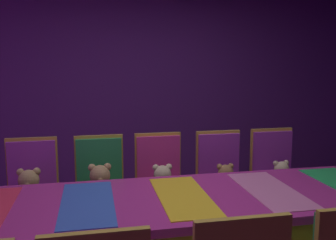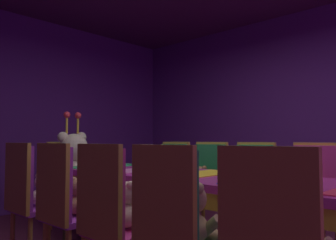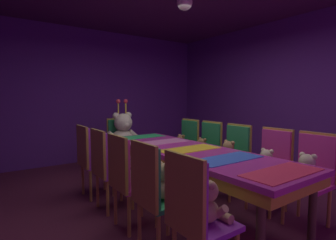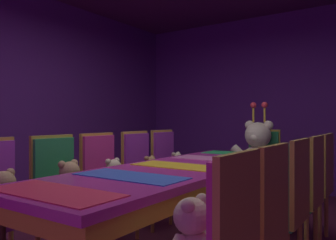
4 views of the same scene
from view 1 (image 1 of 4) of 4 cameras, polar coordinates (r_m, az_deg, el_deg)
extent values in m
cube|color=#59267F|center=(4.87, -5.01, 6.39)|extent=(0.12, 6.40, 2.80)
cube|color=#B22D8C|center=(2.47, 2.29, -12.10)|extent=(0.90, 2.83, 0.05)
cube|color=gold|center=(2.49, 2.27, -13.71)|extent=(0.88, 2.78, 0.10)
cylinder|color=#4C3826|center=(3.43, 22.36, -13.29)|extent=(0.07, 0.07, 0.69)
cube|color=blue|center=(2.39, -12.19, -12.23)|extent=(0.77, 0.32, 0.01)
cube|color=yellow|center=(2.46, 2.29, -11.48)|extent=(0.77, 0.32, 0.01)
cube|color=pink|center=(2.66, 15.21, -10.21)|extent=(0.77, 0.32, 0.01)
cube|color=purple|center=(3.22, -20.20, -12.78)|extent=(0.40, 0.40, 0.04)
cube|color=purple|center=(3.31, -19.98, -7.28)|extent=(0.05, 0.38, 0.50)
cube|color=gold|center=(3.33, -19.92, -7.18)|extent=(0.03, 0.41, 0.55)
cylinder|color=gold|center=(3.44, -16.85, -15.39)|extent=(0.04, 0.04, 0.42)
cylinder|color=gold|center=(3.48, -22.29, -15.34)|extent=(0.04, 0.04, 0.42)
ellipsoid|color=tan|center=(3.19, -20.30, -10.96)|extent=(0.20, 0.20, 0.16)
sphere|color=tan|center=(3.12, -20.49, -8.57)|extent=(0.16, 0.16, 0.16)
sphere|color=tan|center=(3.08, -20.63, -9.08)|extent=(0.06, 0.06, 0.06)
sphere|color=tan|center=(3.12, -19.40, -7.41)|extent=(0.06, 0.06, 0.06)
sphere|color=tan|center=(3.14, -21.59, -7.43)|extent=(0.06, 0.06, 0.06)
cylinder|color=tan|center=(3.13, -18.59, -10.93)|extent=(0.06, 0.14, 0.13)
cylinder|color=tan|center=(3.16, -22.25, -10.93)|extent=(0.06, 0.14, 0.13)
cylinder|color=tan|center=(3.07, -19.62, -12.71)|extent=(0.07, 0.15, 0.07)
cylinder|color=tan|center=(3.09, -21.61, -12.70)|extent=(0.07, 0.15, 0.07)
cube|color=#268C4C|center=(3.18, -10.22, -12.68)|extent=(0.40, 0.40, 0.04)
cube|color=#268C4C|center=(3.26, -10.42, -7.12)|extent=(0.05, 0.38, 0.50)
cube|color=gold|center=(3.28, -10.43, -7.01)|extent=(0.03, 0.41, 0.55)
cylinder|color=gold|center=(3.13, -6.95, -17.56)|extent=(0.04, 0.04, 0.42)
cylinder|color=gold|center=(3.42, -7.40, -15.21)|extent=(0.04, 0.04, 0.42)
cylinder|color=gold|center=(3.41, -12.96, -15.39)|extent=(0.04, 0.04, 0.42)
ellipsoid|color=tan|center=(3.14, -10.27, -10.80)|extent=(0.21, 0.21, 0.16)
sphere|color=tan|center=(3.07, -10.34, -8.30)|extent=(0.16, 0.16, 0.16)
sphere|color=tan|center=(3.02, -10.31, -8.83)|extent=(0.06, 0.06, 0.06)
sphere|color=tan|center=(3.08, -9.22, -7.06)|extent=(0.06, 0.06, 0.06)
sphere|color=tan|center=(3.07, -11.54, -7.14)|extent=(0.06, 0.06, 0.06)
cylinder|color=tan|center=(3.10, -8.33, -10.70)|extent=(0.06, 0.15, 0.14)
cylinder|color=tan|center=(3.09, -12.20, -10.83)|extent=(0.06, 0.15, 0.14)
cylinder|color=tan|center=(3.03, -9.13, -12.59)|extent=(0.07, 0.15, 0.07)
cylinder|color=tan|center=(3.03, -11.24, -12.66)|extent=(0.07, 0.15, 0.07)
cube|color=#CC338C|center=(3.23, -0.85, -12.17)|extent=(0.40, 0.40, 0.04)
cube|color=#CC338C|center=(3.31, -1.44, -6.72)|extent=(0.05, 0.38, 0.50)
cube|color=gold|center=(3.34, -1.51, -6.62)|extent=(0.03, 0.41, 0.55)
cylinder|color=gold|center=(3.21, 2.65, -16.80)|extent=(0.04, 0.04, 0.42)
cylinder|color=gold|center=(3.15, -3.27, -17.29)|extent=(0.04, 0.04, 0.42)
cylinder|color=gold|center=(3.49, 1.32, -14.60)|extent=(0.04, 0.04, 0.42)
cylinder|color=gold|center=(3.44, -4.07, -14.99)|extent=(0.04, 0.04, 0.42)
ellipsoid|color=beige|center=(3.20, -0.86, -10.47)|extent=(0.18, 0.18, 0.15)
sphere|color=beige|center=(3.14, -0.81, -8.27)|extent=(0.15, 0.15, 0.15)
sphere|color=#FDDCAD|center=(3.10, -0.63, -8.73)|extent=(0.06, 0.06, 0.06)
sphere|color=beige|center=(3.15, 0.14, -7.16)|extent=(0.06, 0.06, 0.06)
sphere|color=beige|center=(3.13, -1.87, -7.27)|extent=(0.06, 0.06, 0.06)
cylinder|color=beige|center=(3.17, 0.94, -10.33)|extent=(0.05, 0.13, 0.12)
cylinder|color=beige|center=(3.14, -2.41, -10.54)|extent=(0.05, 0.13, 0.12)
cylinder|color=beige|center=(3.11, 0.47, -12.00)|extent=(0.06, 0.14, 0.06)
cylinder|color=beige|center=(3.09, -1.34, -12.12)|extent=(0.06, 0.14, 0.06)
cube|color=purple|center=(3.36, 8.61, -11.42)|extent=(0.40, 0.40, 0.04)
cube|color=purple|center=(3.44, 7.68, -6.20)|extent=(0.05, 0.38, 0.50)
cube|color=gold|center=(3.46, 7.57, -6.12)|extent=(0.03, 0.41, 0.55)
cylinder|color=gold|center=(3.37, 12.15, -15.70)|extent=(0.04, 0.04, 0.42)
cylinder|color=gold|center=(3.26, 6.77, -16.41)|extent=(0.04, 0.04, 0.42)
cylinder|color=gold|center=(3.64, 10.08, -13.75)|extent=(0.04, 0.04, 0.42)
cylinder|color=gold|center=(3.54, 5.10, -14.30)|extent=(0.04, 0.04, 0.42)
ellipsoid|color=#9E7247|center=(3.33, 8.65, -9.88)|extent=(0.17, 0.17, 0.14)
sphere|color=#9E7247|center=(3.28, 8.79, -7.93)|extent=(0.14, 0.14, 0.14)
sphere|color=tan|center=(3.24, 9.07, -8.33)|extent=(0.05, 0.05, 0.05)
sphere|color=#9E7247|center=(3.30, 9.56, -6.94)|extent=(0.05, 0.05, 0.05)
sphere|color=#9E7247|center=(3.26, 7.87, -7.07)|extent=(0.05, 0.05, 0.05)
cylinder|color=#9E7247|center=(3.33, 10.26, -9.71)|extent=(0.05, 0.12, 0.11)
cylinder|color=#9E7247|center=(3.27, 7.45, -9.97)|extent=(0.05, 0.12, 0.11)
cylinder|color=#9E7247|center=(3.26, 10.07, -11.16)|extent=(0.06, 0.13, 0.06)
cylinder|color=#9E7247|center=(3.23, 8.56, -11.32)|extent=(0.06, 0.13, 0.06)
cube|color=purple|center=(3.59, 16.66, -10.40)|extent=(0.40, 0.40, 0.04)
cube|color=purple|center=(3.66, 15.52, -5.55)|extent=(0.05, 0.38, 0.50)
cube|color=gold|center=(3.68, 15.37, -5.47)|extent=(0.03, 0.41, 0.55)
cylinder|color=gold|center=(3.61, 20.04, -14.32)|extent=(0.04, 0.04, 0.42)
cylinder|color=gold|center=(3.47, 15.36, -15.10)|extent=(0.04, 0.04, 0.42)
cylinder|color=gold|center=(3.87, 17.52, -12.64)|extent=(0.04, 0.04, 0.42)
cylinder|color=gold|center=(3.73, 13.09, -13.27)|extent=(0.04, 0.04, 0.42)
ellipsoid|color=beige|center=(3.56, 16.73, -8.97)|extent=(0.17, 0.17, 0.13)
sphere|color=beige|center=(3.51, 16.93, -7.16)|extent=(0.13, 0.13, 0.13)
sphere|color=#FDDCAD|center=(3.48, 17.28, -7.51)|extent=(0.05, 0.05, 0.05)
sphere|color=beige|center=(3.53, 17.57, -6.24)|extent=(0.05, 0.05, 0.05)
sphere|color=beige|center=(3.49, 16.12, -6.37)|extent=(0.05, 0.05, 0.05)
cylinder|color=beige|center=(3.56, 18.20, -8.78)|extent=(0.05, 0.12, 0.11)
cylinder|color=beige|center=(3.49, 15.78, -9.06)|extent=(0.05, 0.12, 0.11)
cylinder|color=beige|center=(3.50, 18.20, -10.10)|extent=(0.06, 0.13, 0.06)
cylinder|color=beige|center=(3.46, 16.90, -10.27)|extent=(0.06, 0.13, 0.06)
camera|label=2|loc=(4.54, -25.87, 0.44)|focal=37.08mm
camera|label=3|loc=(4.64, -35.03, 4.31)|focal=28.20mm
camera|label=4|loc=(1.99, -76.77, -11.80)|focal=37.05mm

